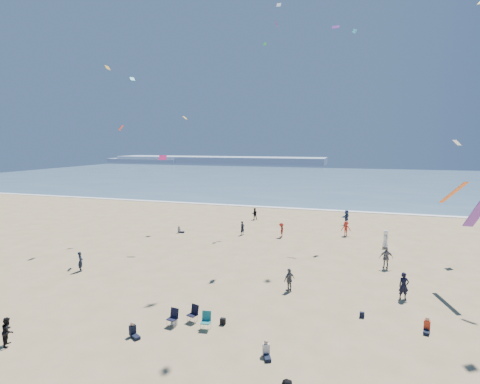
% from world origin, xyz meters
% --- Properties ---
extents(ground, '(220.00, 220.00, 0.00)m').
position_xyz_m(ground, '(0.00, 0.00, 0.00)').
color(ground, tan).
rests_on(ground, ground).
extents(ocean, '(220.00, 100.00, 0.06)m').
position_xyz_m(ocean, '(0.00, 95.00, 0.03)').
color(ocean, '#476B84').
rests_on(ocean, ground).
extents(surf_line, '(220.00, 1.20, 0.08)m').
position_xyz_m(surf_line, '(0.00, 45.00, 0.04)').
color(surf_line, white).
rests_on(surf_line, ground).
extents(headland_far, '(110.00, 20.00, 3.20)m').
position_xyz_m(headland_far, '(-60.00, 170.00, 1.60)').
color(headland_far, '#7A8EA8').
rests_on(headland_far, ground).
extents(headland_near, '(40.00, 14.00, 2.00)m').
position_xyz_m(headland_near, '(-100.00, 165.00, 1.00)').
color(headland_near, '#7A8EA8').
rests_on(headland_near, ground).
extents(standing_flyers, '(35.55, 40.79, 1.91)m').
position_xyz_m(standing_flyers, '(6.05, 16.33, 0.88)').
color(standing_flyers, slate).
rests_on(standing_flyers, ground).
extents(seated_group, '(24.55, 30.12, 0.84)m').
position_xyz_m(seated_group, '(2.33, 6.88, 0.42)').
color(seated_group, silver).
rests_on(seated_group, ground).
extents(chair_cluster, '(2.68, 1.52, 1.00)m').
position_xyz_m(chair_cluster, '(0.01, 4.67, 0.50)').
color(chair_cluster, black).
rests_on(chair_cluster, ground).
extents(white_tote, '(0.35, 0.20, 0.40)m').
position_xyz_m(white_tote, '(-0.94, 4.51, 0.20)').
color(white_tote, silver).
rests_on(white_tote, ground).
extents(black_backpack, '(0.30, 0.22, 0.38)m').
position_xyz_m(black_backpack, '(1.76, 5.40, 0.19)').
color(black_backpack, black).
rests_on(black_backpack, ground).
extents(navy_bag, '(0.28, 0.18, 0.34)m').
position_xyz_m(navy_bag, '(9.52, 8.72, 0.17)').
color(navy_bag, black).
rests_on(navy_bag, ground).
extents(kites_aloft, '(35.59, 38.95, 29.25)m').
position_xyz_m(kites_aloft, '(8.81, 14.87, 14.96)').
color(kites_aloft, '#D41D61').
rests_on(kites_aloft, ground).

